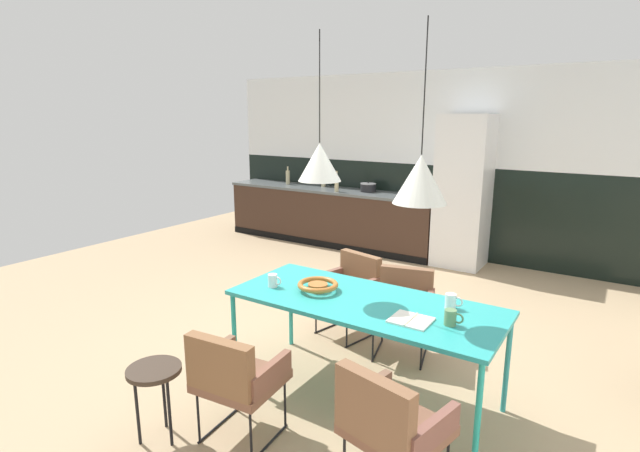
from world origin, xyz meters
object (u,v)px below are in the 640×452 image
Objects in this scene: armchair_corner_seat at (233,373)px; mug_wide_latte at (451,301)px; cooking_pot at (368,187)px; bottle_vinegar_dark at (337,184)px; pendant_lamp_over_table_far at (420,179)px; armchair_near_window at (388,420)px; bottle_wine_green at (288,177)px; open_book at (411,320)px; armchair_head_of_table at (351,283)px; dining_table at (364,306)px; mug_dark_espresso at (451,317)px; side_stool at (154,375)px; pendant_lamp_over_table_near at (320,162)px; armchair_facing_counter at (404,300)px; mug_white_ceramic at (273,281)px; fruit_bowl at (318,285)px; bottle_oil_tall at (324,179)px; refrigerator_column at (463,192)px.

armchair_corner_seat is 1.50m from mug_wide_latte.
bottle_vinegar_dark is (-0.40, -0.27, 0.06)m from cooking_pot.
armchair_near_window is at bearing -75.91° from pendant_lamp_over_table_far.
pendant_lamp_over_table_far reaches higher than bottle_wine_green.
bottle_vinegar_dark reaches higher than open_book.
dining_table is at bearing 137.89° from armchair_head_of_table.
cooking_pot is 4.32m from pendant_lamp_over_table_far.
dining_table is 15.83× the size of mug_dark_espresso.
armchair_corner_seat is 1.52× the size of side_stool.
armchair_facing_counter is at bearing 65.25° from pendant_lamp_over_table_near.
mug_white_ceramic is at bearing -177.06° from mug_dark_espresso.
side_stool is (-1.50, -1.08, -0.35)m from mug_dark_espresso.
mug_wide_latte is at bearing 121.03° from armchair_facing_counter.
armchair_near_window is 5.08m from cooking_pot.
fruit_bowl is 0.35m from mug_white_ceramic.
armchair_corner_seat is 0.50m from side_stool.
open_book is 4.94m from bottle_oil_tall.
bottle_oil_tall is at bearing 131.89° from mug_dark_espresso.
dining_table is at bearing 10.98° from mug_white_ceramic.
bottle_oil_tall is at bearing 7.92° from bottle_wine_green.
cooking_pot is at bearing 0.98° from bottle_wine_green.
mug_wide_latte is 0.12× the size of pendant_lamp_over_table_near.
bottle_wine_green is at bearing -179.02° from cooking_pot.
pendant_lamp_over_table_near is (-0.80, 0.16, 0.95)m from open_book.
cooking_pot reaches higher than armchair_head_of_table.
cooking_pot is (-1.86, 3.61, 0.24)m from dining_table.
cooking_pot is at bearing 131.28° from armchair_near_window.
dining_table is at bearing -83.58° from refrigerator_column.
fruit_bowl is 2.52× the size of mug_wide_latte.
bottle_wine_green is (-0.65, -0.09, -0.00)m from bottle_oil_tall.
open_book is 0.89m from pendant_lamp_over_table_far.
armchair_head_of_table is 0.99× the size of armchair_corner_seat.
armchair_facing_counter is at bearing -57.03° from cooking_pot.
pendant_lamp_over_table_far is (0.38, -0.02, 0.93)m from dining_table.
armchair_head_of_table reaches higher than side_stool.
pendant_lamp_over_table_far is (3.09, -3.69, 0.63)m from bottle_oil_tall.
side_stool is at bearing -136.49° from mug_wide_latte.
refrigerator_column is at bearing -0.79° from bottle_wine_green.
refrigerator_column is 2.71× the size of armchair_head_of_table.
bottle_oil_tall is (-2.11, 2.80, 0.52)m from armchair_head_of_table.
armchair_near_window reaches higher than dining_table.
armchair_corner_seat is 1.66m from pendant_lamp_over_table_far.
cooking_pot reaches higher than armchair_corner_seat.
bottle_oil_tall reaches higher than mug_dark_espresso.
cooking_pot is at bearing 177.40° from refrigerator_column.
mug_wide_latte is at bearing 10.91° from pendant_lamp_over_table_near.
pendant_lamp_over_table_near reaches higher than armchair_corner_seat.
bottle_oil_tall reaches higher than armchair_near_window.
bottle_wine_green is (-3.36, 3.58, 0.30)m from dining_table.
dining_table is 2.64× the size of armchair_facing_counter.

